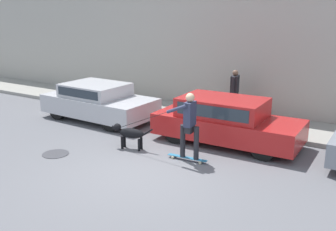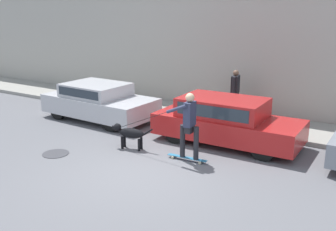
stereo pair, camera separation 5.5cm
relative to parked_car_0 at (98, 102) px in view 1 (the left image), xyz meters
name	(u,v)px [view 1 (the left image)]	position (x,y,z in m)	size (l,w,h in m)	color
ground_plane	(141,172)	(3.84, -2.91, -0.62)	(36.00, 36.00, 0.00)	slate
back_wall	(243,46)	(3.84, 3.30, 1.81)	(32.00, 0.30, 4.86)	#ADA89E
sidewalk_curb	(226,119)	(3.84, 2.05, -0.55)	(30.00, 2.17, 0.14)	gray
parked_car_0	(98,102)	(0.00, 0.00, 0.00)	(3.97, 1.98, 1.24)	black
parked_car_1	(226,121)	(4.69, 0.00, 0.03)	(4.12, 1.73, 1.30)	black
dog	(129,133)	(2.66, -1.79, -0.18)	(1.19, 0.40, 0.68)	black
skateboarder	(189,123)	(4.45, -1.72, 0.39)	(2.65, 0.53, 1.75)	beige
pedestrian_with_bag	(235,91)	(3.96, 2.40, 0.38)	(0.29, 0.73, 1.58)	#28282D
manhole_cover	(56,154)	(1.24, -3.15, -0.61)	(0.69, 0.69, 0.01)	#38383D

